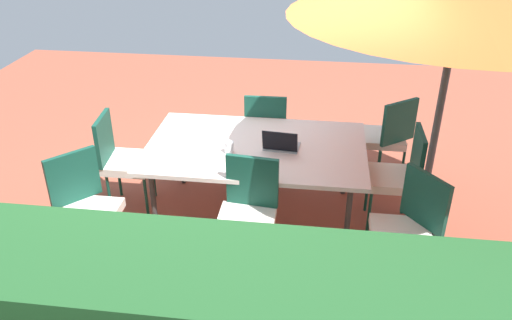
# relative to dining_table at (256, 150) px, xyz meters

# --- Properties ---
(ground_plane) EXTENTS (10.00, 10.00, 0.02)m
(ground_plane) POSITION_rel_dining_table_xyz_m (0.00, 0.00, -0.72)
(ground_plane) COLOR #9E4C38
(dining_table) EXTENTS (2.03, 1.29, 0.76)m
(dining_table) POSITION_rel_dining_table_xyz_m (0.00, 0.00, 0.00)
(dining_table) COLOR silver
(dining_table) RESTS_ON ground_plane
(chair_northwest) EXTENTS (0.58, 0.58, 0.98)m
(chair_northwest) POSITION_rel_dining_table_xyz_m (-1.30, 0.83, -0.16)
(chair_northwest) COLOR silver
(chair_northwest) RESTS_ON ground_plane
(chair_north) EXTENTS (0.47, 0.48, 0.98)m
(chair_north) POSITION_rel_dining_table_xyz_m (-0.04, 0.78, -0.16)
(chair_north) COLOR silver
(chair_north) RESTS_ON ground_plane
(chair_southwest) EXTENTS (0.58, 0.58, 0.98)m
(chair_southwest) POSITION_rel_dining_table_xyz_m (-1.29, -0.83, -0.16)
(chair_southwest) COLOR silver
(chair_southwest) RESTS_ON ground_plane
(chair_east) EXTENTS (0.48, 0.47, 0.98)m
(chair_east) POSITION_rel_dining_table_xyz_m (1.32, 0.02, -0.16)
(chair_east) COLOR silver
(chair_east) RESTS_ON ground_plane
(chair_northeast) EXTENTS (0.59, 0.59, 0.98)m
(chair_northeast) POSITION_rel_dining_table_xyz_m (1.32, 0.87, -0.16)
(chair_northeast) COLOR silver
(chair_northeast) RESTS_ON ground_plane
(chair_west) EXTENTS (0.46, 0.46, 0.98)m
(chair_west) POSITION_rel_dining_table_xyz_m (-1.32, -0.02, -0.16)
(chair_west) COLOR silver
(chair_west) RESTS_ON ground_plane
(chair_south) EXTENTS (0.46, 0.46, 0.98)m
(chair_south) POSITION_rel_dining_table_xyz_m (-0.01, -0.82, -0.16)
(chair_south) COLOR silver
(chair_south) RESTS_ON ground_plane
(laptop) EXTENTS (0.34, 0.27, 0.21)m
(laptop) POSITION_rel_dining_table_xyz_m (-0.24, 0.04, 0.09)
(laptop) COLOR gray
(laptop) RESTS_ON dining_table
(cup) EXTENTS (0.08, 0.08, 0.11)m
(cup) POSITION_rel_dining_table_xyz_m (0.22, 0.17, 0.10)
(cup) COLOR white
(cup) RESTS_ON dining_table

